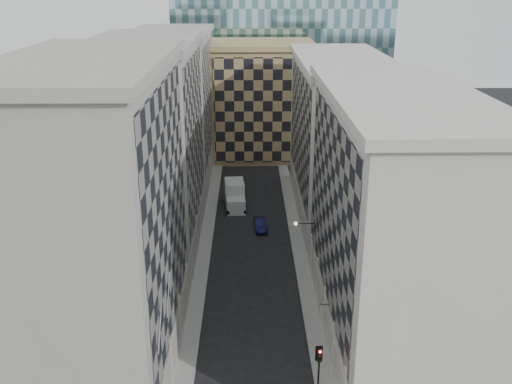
{
  "coord_description": "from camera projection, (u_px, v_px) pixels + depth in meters",
  "views": [
    {
      "loc": [
        -0.36,
        -26.21,
        28.35
      ],
      "look_at": [
        0.21,
        12.83,
        13.67
      ],
      "focal_mm": 40.0,
      "sensor_mm": 36.0,
      "label": 1
    }
  ],
  "objects": [
    {
      "name": "sidewalk_west",
      "position": [
        204.0,
        253.0,
        62.49
      ],
      "size": [
        1.5,
        100.0,
        0.15
      ],
      "primitive_type": "cube",
      "color": "gray",
      "rests_on": "ground"
    },
    {
      "name": "sidewalk_east",
      "position": [
        299.0,
        253.0,
        62.64
      ],
      "size": [
        1.5,
        100.0,
        0.15
      ],
      "primitive_type": "cube",
      "color": "gray",
      "rests_on": "ground"
    },
    {
      "name": "bldg_left_a",
      "position": [
        101.0,
        226.0,
        40.5
      ],
      "size": [
        10.8,
        22.8,
        23.7
      ],
      "color": "gray",
      "rests_on": "ground"
    },
    {
      "name": "bldg_left_b",
      "position": [
        150.0,
        147.0,
        61.27
      ],
      "size": [
        10.8,
        22.8,
        22.7
      ],
      "color": "gray",
      "rests_on": "ground"
    },
    {
      "name": "bldg_left_c",
      "position": [
        175.0,
        108.0,
        82.03
      ],
      "size": [
        10.8,
        22.8,
        21.7
      ],
      "color": "gray",
      "rests_on": "ground"
    },
    {
      "name": "bldg_right_a",
      "position": [
        390.0,
        221.0,
        45.07
      ],
      "size": [
        10.8,
        26.8,
        20.7
      ],
      "color": "beige",
      "rests_on": "ground"
    },
    {
      "name": "bldg_right_b",
      "position": [
        339.0,
        138.0,
        70.51
      ],
      "size": [
        10.8,
        28.8,
        19.7
      ],
      "color": "beige",
      "rests_on": "ground"
    },
    {
      "name": "tan_block",
      "position": [
        262.0,
        99.0,
        94.77
      ],
      "size": [
        16.8,
        14.8,
        18.8
      ],
      "color": "tan",
      "rests_on": "ground"
    },
    {
      "name": "flagpoles_left",
      "position": [
        164.0,
        310.0,
        37.23
      ],
      "size": [
        0.1,
        6.33,
        2.33
      ],
      "color": "gray",
      "rests_on": "ground"
    },
    {
      "name": "bracket_lamp",
      "position": [
        298.0,
        224.0,
        54.85
      ],
      "size": [
        1.98,
        0.36,
        0.36
      ],
      "color": "black",
      "rests_on": "ground"
    },
    {
      "name": "traffic_light",
      "position": [
        319.0,
        362.0,
        39.89
      ],
      "size": [
        0.53,
        0.47,
        4.22
      ],
      "rotation": [
        0.0,
        0.0,
        0.11
      ],
      "color": "black",
      "rests_on": "sidewalk_east"
    },
    {
      "name": "box_truck",
      "position": [
        235.0,
        196.0,
        75.01
      ],
      "size": [
        2.91,
        6.16,
        3.28
      ],
      "rotation": [
        0.0,
        0.0,
        0.08
      ],
      "color": "silver",
      "rests_on": "ground"
    },
    {
      "name": "dark_car",
      "position": [
        260.0,
        224.0,
        68.37
      ],
      "size": [
        1.6,
        3.98,
        1.28
      ],
      "primitive_type": "imported",
      "rotation": [
        0.0,
        0.0,
        0.06
      ],
      "color": "#11123E",
      "rests_on": "ground"
    },
    {
      "name": "shop_sign",
      "position": [
        322.0,
        308.0,
        45.17
      ],
      "size": [
        0.72,
        0.63,
        0.71
      ],
      "rotation": [
        0.0,
        0.0,
        -0.15
      ],
      "color": "black",
      "rests_on": "ground"
    }
  ]
}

